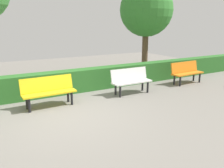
% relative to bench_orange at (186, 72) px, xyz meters
% --- Properties ---
extents(ground_plane, '(20.99, 20.99, 0.00)m').
position_rel_bench_orange_xyz_m(ground_plane, '(5.37, 0.88, -0.48)').
color(ground_plane, gray).
extents(bench_orange, '(1.46, 0.52, 0.86)m').
position_rel_bench_orange_xyz_m(bench_orange, '(0.00, 0.00, 0.00)').
color(bench_orange, orange).
rests_on(bench_orange, ground_plane).
extents(bench_white, '(1.43, 0.48, 0.86)m').
position_rel_bench_orange_xyz_m(bench_white, '(2.75, 0.08, -0.00)').
color(bench_white, white).
rests_on(bench_white, ground_plane).
extents(bench_yellow, '(1.53, 0.50, 0.86)m').
position_rel_bench_orange_xyz_m(bench_yellow, '(5.55, -0.02, 0.00)').
color(bench_yellow, yellow).
rests_on(bench_yellow, ground_plane).
extents(hedge_row, '(16.99, 0.53, 0.78)m').
position_rel_bench_orange_xyz_m(hedge_row, '(4.15, -1.07, -0.09)').
color(hedge_row, '#2D6B28').
rests_on(hedge_row, ground_plane).
extents(tree_near, '(2.45, 2.45, 4.19)m').
position_rel_bench_orange_xyz_m(tree_near, '(0.17, -2.51, 2.46)').
color(tree_near, brown).
rests_on(tree_near, ground_plane).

